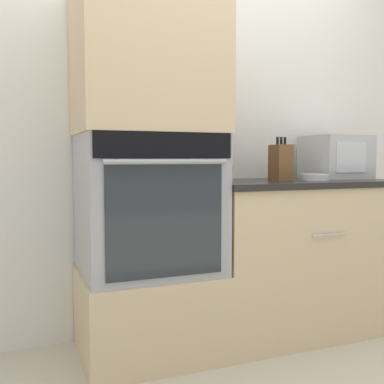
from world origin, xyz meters
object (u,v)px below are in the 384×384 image
at_px(condiment_jar_near, 228,174).
at_px(condiment_jar_mid, 275,173).
at_px(wall_oven, 148,203).
at_px(microwave, 336,157).
at_px(bowl, 315,177).
at_px(knife_block, 281,162).

bearing_deg(condiment_jar_near, condiment_jar_mid, 23.29).
height_order(wall_oven, condiment_jar_near, wall_oven).
xyz_separation_m(microwave, bowl, (-0.28, -0.16, -0.12)).
distance_m(microwave, knife_block, 0.47).
distance_m(condiment_jar_near, condiment_jar_mid, 0.45).
bearing_deg(microwave, bowl, -150.60).
bearing_deg(wall_oven, microwave, 3.98).
height_order(knife_block, condiment_jar_near, knife_block).
xyz_separation_m(condiment_jar_near, condiment_jar_mid, (0.42, 0.18, -0.00)).
distance_m(knife_block, bowl, 0.22).
distance_m(knife_block, condiment_jar_near, 0.36).
bearing_deg(knife_block, condiment_jar_near, -177.04).
relative_size(knife_block, bowl, 1.53).
bearing_deg(condiment_jar_near, knife_block, 2.96).
bearing_deg(bowl, condiment_jar_mid, 117.62).
relative_size(wall_oven, condiment_jar_near, 8.43).
distance_m(microwave, condiment_jar_near, 0.83).
bearing_deg(bowl, condiment_jar_near, 173.77).
xyz_separation_m(bowl, condiment_jar_near, (-0.54, 0.06, 0.02)).
xyz_separation_m(bowl, condiment_jar_mid, (-0.12, 0.24, 0.02)).
relative_size(bowl, condiment_jar_near, 1.95).
height_order(knife_block, bowl, knife_block).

